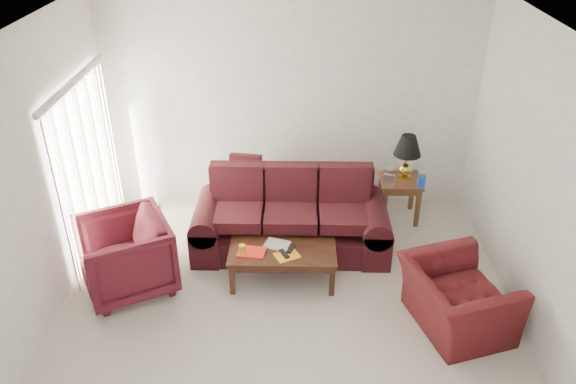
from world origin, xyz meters
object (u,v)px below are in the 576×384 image
object	(u,v)px
end_table	(398,198)
armchair_left	(126,256)
sofa	(291,215)
armchair_right	(456,299)
floor_lamp	(144,158)
coffee_table	(283,265)

from	to	relation	value
end_table	armchair_left	xyz separation A→B (m)	(-3.32, -1.58, 0.14)
sofa	armchair_right	size ratio (longest dim) A/B	2.24
end_table	armchair_left	distance (m)	3.68
sofa	armchair_left	xyz separation A→B (m)	(-1.85, -0.81, -0.05)
floor_lamp	armchair_right	distance (m)	4.45
floor_lamp	armchair_right	world-z (taller)	floor_lamp
floor_lamp	coffee_table	world-z (taller)	floor_lamp
floor_lamp	coffee_table	distance (m)	2.58
floor_lamp	armchair_right	size ratio (longest dim) A/B	1.46
end_table	floor_lamp	distance (m)	3.53
armchair_right	coffee_table	xyz separation A→B (m)	(-1.83, 0.72, -0.14)
armchair_left	end_table	bearing A→B (deg)	87.84
sofa	end_table	world-z (taller)	sofa
end_table	floor_lamp	xyz separation A→B (m)	(-3.49, 0.18, 0.49)
floor_lamp	armchair_left	xyz separation A→B (m)	(0.18, -1.77, -0.34)
armchair_left	armchair_right	xyz separation A→B (m)	(3.59, -0.55, -0.09)
sofa	armchair_right	world-z (taller)	sofa
armchair_left	coffee_table	world-z (taller)	armchair_left
sofa	armchair_left	bearing A→B (deg)	-159.48
end_table	armchair_left	world-z (taller)	armchair_left
sofa	floor_lamp	world-z (taller)	floor_lamp
floor_lamp	armchair_left	bearing A→B (deg)	-84.24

